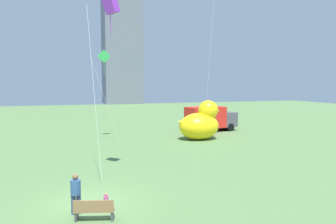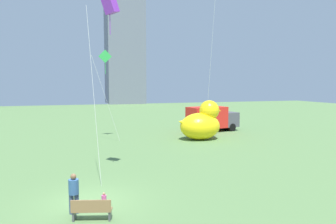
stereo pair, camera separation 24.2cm
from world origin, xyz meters
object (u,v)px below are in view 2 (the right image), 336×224
Objects in this scene: kite_purple at (110,4)px; kite_green at (105,59)px; giant_inflatable_duck at (202,123)px; box_truck at (212,119)px; person_child at (104,201)px; park_bench at (92,209)px; person_adult at (74,192)px.

kite_purple reaches higher than kite_green.
kite_green reaches higher than giant_inflatable_duck.
kite_green is (1.08, 12.82, -2.05)m from kite_purple.
box_truck is 21.47m from kite_purple.
kite_green reaches higher than person_child.
kite_green is at bearing 85.18° from kite_purple.
park_bench is 1.94× the size of person_child.
person_adult is 2.02× the size of person_child.
kite_purple is at bearing -134.76° from giant_inflatable_duck.
kite_purple is at bearing 74.43° from park_bench.
box_truck is at bearing 54.43° from giant_inflatable_duck.
park_bench is 0.93m from person_child.
kite_purple is at bearing -132.19° from box_truck.
person_adult is 0.27× the size of box_truck.
box_truck is at bearing 8.45° from kite_green.
park_bench is at bearing -105.57° from kite_purple.
kite_green is (2.60, 18.27, 7.34)m from park_bench.
box_truck is at bearing 51.08° from person_adult.
person_adult is 24.58m from box_truck.
kite_green is at bearing 83.38° from person_child.
giant_inflatable_duck reaches higher than person_adult.
kite_green reaches higher than park_bench.
person_child is 10.55m from kite_purple.
kite_green is at bearing 163.22° from giant_inflatable_duck.
park_bench is 19.86m from kite_green.
giant_inflatable_duck reaches higher than box_truck.
person_child is 0.10× the size of kite_green.
person_adult is 0.37× the size of giant_inflatable_duck.
park_bench is 0.36× the size of giant_inflatable_duck.
person_child is 0.18× the size of giant_inflatable_duck.
person_adult is 19.06m from giant_inflatable_duck.
park_bench is at bearing -127.33° from person_child.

